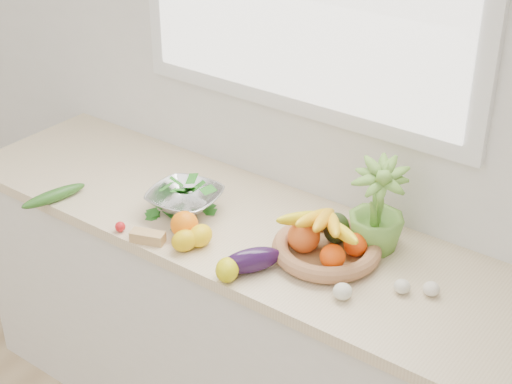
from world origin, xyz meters
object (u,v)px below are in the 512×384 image
Objects in this scene: cucumber at (54,196)px; fruit_basket at (326,242)px; eggplant at (252,260)px; apple at (306,239)px; colander_with_spinach at (185,195)px; potted_herb at (377,208)px.

fruit_basket is at bearing 16.59° from cucumber.
eggplant is 0.45× the size of fruit_basket.
apple is 0.29× the size of colander_with_spinach.
apple is at bearing -173.87° from fruit_basket.
potted_herb is (0.16, 0.14, 0.10)m from apple.
apple is at bearing 70.61° from eggplant.
potted_herb reaches higher than fruit_basket.
fruit_basket is at bearing 6.19° from colander_with_spinach.
eggplant is at bearing -20.16° from colander_with_spinach.
apple is 0.46m from colander_with_spinach.
colander_with_spinach is at bearing 28.38° from cucumber.
fruit_basket is (0.93, 0.28, 0.03)m from cucumber.
apple is 0.20m from eggplant.
cucumber is 0.97m from fruit_basket.
eggplant is at bearing -109.39° from apple.
potted_herb is at bearing 53.97° from fruit_basket.
potted_herb reaches higher than eggplant.
colander_with_spinach is (0.41, 0.22, 0.04)m from cucumber.
apple is 0.19× the size of fruit_basket.
potted_herb is 1.16× the size of colander_with_spinach.
cucumber is at bearing -163.41° from fruit_basket.
fruit_basket reaches higher than cucumber.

